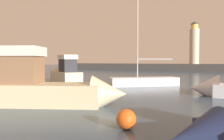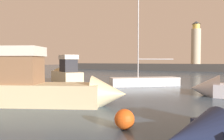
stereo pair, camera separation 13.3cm
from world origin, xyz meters
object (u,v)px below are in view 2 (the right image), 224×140
lighthouse (196,44)px  sailboat_moored (144,81)px  motorboat_3 (49,87)px  motorboat_1 (65,73)px  mooring_buoy (124,119)px

lighthouse → sailboat_moored: bearing=-90.8°
motorboat_3 → motorboat_1: bearing=125.3°
motorboat_1 → mooring_buoy: size_ratio=10.06×
sailboat_moored → mooring_buoy: 15.54m
mooring_buoy → motorboat_1: bearing=135.4°
motorboat_1 → motorboat_3: size_ratio=0.86×
sailboat_moored → mooring_buoy: sailboat_moored is taller
motorboat_1 → lighthouse: bearing=75.4°
motorboat_3 → mooring_buoy: size_ratio=11.74×
sailboat_moored → mooring_buoy: size_ratio=15.11×
lighthouse → mooring_buoy: 55.56m
lighthouse → sailboat_moored: size_ratio=0.96×
motorboat_3 → sailboat_moored: (1.64, 12.68, -0.59)m
mooring_buoy → sailboat_moored: bearing=105.9°
lighthouse → sailboat_moored: 40.64m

